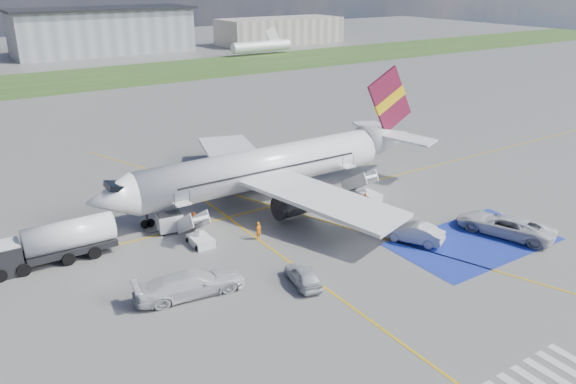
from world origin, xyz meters
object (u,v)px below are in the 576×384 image
airliner (275,165)px  van_white_a (505,222)px  car_silver_b (414,233)px  fuel_tanker (55,246)px  gpu_cart (170,224)px  belt_loader (355,153)px  car_silver_a (303,275)px  van_white_b (190,280)px

airliner → van_white_a: (11.87, -18.42, -2.23)m
car_silver_b → airliner: bearing=-102.5°
fuel_tanker → gpu_cart: bearing=2.0°
fuel_tanker → gpu_cart: (9.58, 0.17, -0.55)m
airliner → fuel_tanker: bearing=-174.4°
gpu_cart → van_white_a: bearing=-27.9°
van_white_a → gpu_cart: bearing=-52.9°
fuel_tanker → belt_loader: bearing=13.5°
fuel_tanker → gpu_cart: size_ratio=4.18×
fuel_tanker → car_silver_a: bearing=-42.6°
belt_loader → airliner: bearing=-174.3°
belt_loader → car_silver_b: bearing=-133.7°
car_silver_a → van_white_a: (19.39, -2.72, 0.45)m
car_silver_b → van_white_a: bearing=128.3°
car_silver_a → belt_loader: bearing=-125.1°
car_silver_a → van_white_b: (-7.48, 3.16, 0.45)m
belt_loader → van_white_b: bearing=-164.3°
gpu_cart → van_white_b: 10.95m
gpu_cart → car_silver_a: gpu_cart is taller
van_white_a → van_white_b: (-26.87, 5.88, -0.01)m
car_silver_b → van_white_a: 8.30m
belt_loader → car_silver_b: size_ratio=1.13×
fuel_tanker → van_white_a: fuel_tanker is taller
gpu_cart → van_white_b: size_ratio=0.38×
fuel_tanker → van_white_a: (33.62, -16.28, -0.17)m
gpu_cart → car_silver_b: bearing=-32.1°
car_silver_b → van_white_a: van_white_a is taller
airliner → gpu_cart: (-12.16, -1.97, -2.60)m
belt_loader → car_silver_a: size_ratio=1.35×
van_white_a → fuel_tanker: bearing=-44.3°
gpu_cart → van_white_a: van_white_a is taller
fuel_tanker → belt_loader: (37.29, 8.23, -0.93)m
airliner → gpu_cart: bearing=-170.8°
airliner → van_white_b: bearing=-140.1°
car_silver_b → van_white_b: bearing=-35.8°
fuel_tanker → van_white_b: 12.40m
fuel_tanker → car_silver_a: (14.23, -13.56, -0.63)m
gpu_cart → belt_loader: 28.86m
airliner → van_white_b: size_ratio=6.24×
fuel_tanker → car_silver_b: size_ratio=1.88×
fuel_tanker → car_silver_b: fuel_tanker is taller
belt_loader → van_white_b: size_ratio=0.95×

